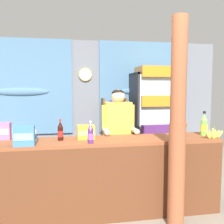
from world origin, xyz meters
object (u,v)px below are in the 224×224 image
at_px(timber_post, 178,128).
at_px(soda_bottle_iced_tea, 181,130).
at_px(shopkeeper, 118,130).
at_px(soda_bottle_lime_soda, 204,125).
at_px(stall_counter, 108,171).
at_px(snack_box_biscuit, 24,136).
at_px(plastic_lawn_chair, 17,150).
at_px(soda_bottle_water, 34,134).
at_px(banana_bunch, 214,134).
at_px(soda_bottle_cola, 60,131).
at_px(soda_bottle_grape_soda, 91,134).
at_px(drink_fridge, 151,113).
at_px(snack_box_wafer, 3,131).
at_px(snack_box_choco_powder, 86,132).
at_px(bottle_shelf_rack, 114,131).

relative_size(timber_post, soda_bottle_iced_tea, 11.34).
bearing_deg(shopkeeper, soda_bottle_lime_soda, -22.66).
distance_m(stall_counter, snack_box_biscuit, 1.06).
height_order(plastic_lawn_chair, shopkeeper, shopkeeper).
bearing_deg(soda_bottle_water, plastic_lawn_chair, 107.18).
distance_m(plastic_lawn_chair, banana_bunch, 3.21).
height_order(shopkeeper, soda_bottle_cola, shopkeeper).
distance_m(soda_bottle_lime_soda, soda_bottle_water, 2.20).
bearing_deg(snack_box_biscuit, plastic_lawn_chair, 102.66).
xyz_separation_m(stall_counter, soda_bottle_grape_soda, (-0.22, -0.09, 0.48)).
relative_size(soda_bottle_water, snack_box_biscuit, 0.91).
xyz_separation_m(soda_bottle_lime_soda, soda_bottle_cola, (-1.89, -0.01, -0.03)).
height_order(plastic_lawn_chair, soda_bottle_water, soda_bottle_water).
bearing_deg(drink_fridge, snack_box_wafer, -147.55).
bearing_deg(shopkeeper, soda_bottle_iced_tea, -35.76).
bearing_deg(snack_box_choco_powder, soda_bottle_grape_soda, -83.20).
xyz_separation_m(drink_fridge, plastic_lawn_chair, (-2.49, -0.22, -0.59)).
height_order(timber_post, soda_bottle_iced_tea, timber_post).
relative_size(plastic_lawn_chair, banana_bunch, 3.25).
relative_size(snack_box_biscuit, snack_box_wafer, 1.06).
bearing_deg(timber_post, snack_box_choco_powder, 153.06).
distance_m(timber_post, plastic_lawn_chair, 2.92).
relative_size(stall_counter, soda_bottle_grape_soda, 10.87).
bearing_deg(snack_box_biscuit, soda_bottle_iced_tea, 5.19).
bearing_deg(snack_box_wafer, soda_bottle_cola, -14.28).
bearing_deg(snack_box_biscuit, soda_bottle_water, 72.40).
xyz_separation_m(soda_bottle_grape_soda, snack_box_biscuit, (-0.73, -0.01, 0.00)).
bearing_deg(snack_box_biscuit, soda_bottle_cola, 32.06).
bearing_deg(snack_box_biscuit, stall_counter, 5.99).
distance_m(soda_bottle_grape_soda, soda_bottle_iced_tea, 1.20).
height_order(stall_counter, timber_post, timber_post).
distance_m(shopkeeper, banana_bunch, 1.28).
relative_size(drink_fridge, snack_box_biscuit, 8.89).
xyz_separation_m(timber_post, soda_bottle_lime_soda, (0.59, 0.47, -0.05)).
height_order(soda_bottle_water, snack_box_biscuit, snack_box_biscuit).
bearing_deg(soda_bottle_cola, stall_counter, -14.16).
bearing_deg(soda_bottle_iced_tea, snack_box_choco_powder, 175.35).
distance_m(timber_post, snack_box_choco_powder, 1.11).
bearing_deg(banana_bunch, snack_box_biscuit, -179.67).
bearing_deg(plastic_lawn_chair, bottle_shelf_rack, 11.47).
xyz_separation_m(timber_post, bottle_shelf_rack, (-0.28, 2.32, -0.42)).
xyz_separation_m(stall_counter, bottle_shelf_rack, (0.45, 1.99, 0.13)).
bearing_deg(bottle_shelf_rack, soda_bottle_cola, -118.60).
xyz_separation_m(drink_fridge, soda_bottle_iced_tea, (-0.19, -1.78, -0.05)).
xyz_separation_m(soda_bottle_water, snack_box_choco_powder, (0.62, 0.04, -0.00)).
distance_m(shopkeeper, soda_bottle_iced_tea, 0.90).
bearing_deg(plastic_lawn_chair, snack_box_wafer, -86.64).
bearing_deg(bottle_shelf_rack, soda_bottle_lime_soda, -64.65).
bearing_deg(soda_bottle_lime_soda, stall_counter, -173.69).
distance_m(drink_fridge, bottle_shelf_rack, 0.82).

